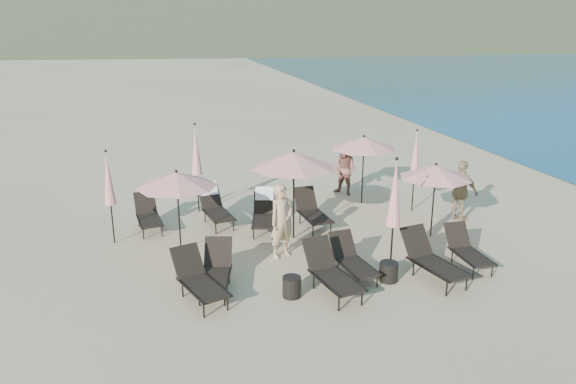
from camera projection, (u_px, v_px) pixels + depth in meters
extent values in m
plane|color=#D6BA8C|center=(372.00, 275.00, 13.27)|extent=(800.00, 800.00, 0.00)
cone|color=brown|center=(452.00, 0.00, 358.34)|extent=(280.00, 280.00, 32.00)
cube|color=black|center=(204.00, 288.00, 11.85)|extent=(1.02, 1.39, 0.05)
cube|color=black|center=(188.00, 261.00, 12.43)|extent=(0.77, 0.66, 0.64)
cylinder|color=black|center=(204.00, 310.00, 11.35)|extent=(0.04, 0.04, 0.35)
cylinder|color=black|center=(183.00, 289.00, 12.21)|extent=(0.04, 0.04, 0.35)
cylinder|color=black|center=(228.00, 303.00, 11.64)|extent=(0.04, 0.04, 0.35)
cylinder|color=black|center=(205.00, 283.00, 12.49)|extent=(0.04, 0.04, 0.35)
cube|color=black|center=(190.00, 291.00, 11.73)|extent=(0.50, 1.34, 0.04)
cube|color=black|center=(217.00, 283.00, 12.06)|extent=(0.50, 1.34, 0.04)
cube|color=black|center=(214.00, 280.00, 12.25)|extent=(0.91, 1.34, 0.05)
cube|color=black|center=(218.00, 252.00, 12.95)|extent=(0.73, 0.60, 0.63)
cylinder|color=black|center=(199.00, 299.00, 11.82)|extent=(0.04, 0.04, 0.35)
cylinder|color=black|center=(206.00, 277.00, 12.82)|extent=(0.04, 0.04, 0.35)
cylinder|color=black|center=(224.00, 298.00, 11.82)|extent=(0.04, 0.04, 0.35)
cylinder|color=black|center=(229.00, 276.00, 12.83)|extent=(0.04, 0.04, 0.35)
cube|color=black|center=(201.00, 278.00, 12.30)|extent=(0.37, 1.35, 0.04)
cube|color=black|center=(229.00, 278.00, 12.30)|extent=(0.37, 1.35, 0.04)
cube|color=black|center=(338.00, 281.00, 12.13)|extent=(0.91, 1.40, 0.05)
cube|color=black|center=(319.00, 253.00, 12.79)|extent=(0.75, 0.61, 0.67)
cylinder|color=black|center=(339.00, 303.00, 11.61)|extent=(0.04, 0.04, 0.37)
cylinder|color=black|center=(314.00, 281.00, 12.57)|extent=(0.04, 0.04, 0.37)
cylinder|color=black|center=(362.00, 298.00, 11.84)|extent=(0.04, 0.04, 0.37)
cylinder|color=black|center=(336.00, 277.00, 12.80)|extent=(0.04, 0.04, 0.37)
cube|color=black|center=(323.00, 283.00, 12.04)|extent=(0.32, 1.44, 0.04)
cube|color=black|center=(349.00, 277.00, 12.31)|extent=(0.32, 1.44, 0.04)
cube|color=black|center=(358.00, 267.00, 12.92)|extent=(0.74, 1.21, 0.05)
cube|color=black|center=(343.00, 244.00, 13.52)|extent=(0.64, 0.51, 0.59)
cylinder|color=black|center=(358.00, 285.00, 12.46)|extent=(0.03, 0.03, 0.32)
cylinder|color=black|center=(338.00, 267.00, 13.33)|extent=(0.03, 0.03, 0.32)
cylinder|color=black|center=(377.00, 281.00, 12.64)|extent=(0.03, 0.03, 0.32)
cylinder|color=black|center=(356.00, 264.00, 13.51)|extent=(0.03, 0.03, 0.32)
cube|color=black|center=(346.00, 268.00, 12.86)|extent=(0.21, 1.28, 0.04)
cube|color=black|center=(367.00, 264.00, 13.06)|extent=(0.21, 1.28, 0.04)
cube|color=black|center=(440.00, 268.00, 12.76)|extent=(0.95, 1.44, 0.06)
cube|color=black|center=(416.00, 241.00, 13.43)|extent=(0.78, 0.64, 0.68)
cylinder|color=black|center=(447.00, 288.00, 12.23)|extent=(0.04, 0.04, 0.37)
cylinder|color=black|center=(413.00, 268.00, 13.20)|extent=(0.04, 0.04, 0.37)
cylinder|color=black|center=(467.00, 283.00, 12.48)|extent=(0.04, 0.04, 0.37)
cylinder|color=black|center=(433.00, 264.00, 13.44)|extent=(0.04, 0.04, 0.37)
cube|color=black|center=(427.00, 269.00, 12.67)|extent=(0.36, 1.46, 0.04)
cube|color=black|center=(450.00, 264.00, 12.95)|extent=(0.36, 1.46, 0.04)
cube|color=black|center=(473.00, 257.00, 13.48)|extent=(0.60, 1.14, 0.05)
cube|color=black|center=(457.00, 235.00, 14.10)|extent=(0.59, 0.43, 0.58)
cylinder|color=black|center=(473.00, 273.00, 13.04)|extent=(0.03, 0.03, 0.32)
cylinder|color=black|center=(452.00, 256.00, 13.94)|extent=(0.03, 0.03, 0.32)
cylinder|color=black|center=(492.00, 271.00, 13.15)|extent=(0.03, 0.03, 0.32)
cylinder|color=black|center=(470.00, 254.00, 14.05)|extent=(0.03, 0.03, 0.32)
cube|color=black|center=(461.00, 257.00, 13.45)|extent=(0.05, 1.27, 0.04)
cube|color=black|center=(482.00, 255.00, 13.58)|extent=(0.05, 1.27, 0.04)
cube|color=black|center=(150.00, 221.00, 15.86)|extent=(0.74, 1.23, 0.05)
cube|color=black|center=(145.00, 203.00, 16.48)|extent=(0.65, 0.51, 0.60)
cylinder|color=black|center=(143.00, 233.00, 15.40)|extent=(0.03, 0.03, 0.33)
cylinder|color=black|center=(139.00, 222.00, 16.29)|extent=(0.03, 0.03, 0.33)
cylinder|color=black|center=(162.00, 231.00, 15.57)|extent=(0.03, 0.03, 0.33)
cylinder|color=black|center=(156.00, 219.00, 16.46)|extent=(0.03, 0.03, 0.33)
cube|color=black|center=(139.00, 221.00, 15.80)|extent=(0.20, 1.31, 0.04)
cube|color=black|center=(160.00, 218.00, 16.01)|extent=(0.20, 1.31, 0.04)
cube|color=black|center=(219.00, 215.00, 16.26)|extent=(0.84, 1.31, 0.05)
cube|color=black|center=(210.00, 197.00, 16.88)|extent=(0.70, 0.57, 0.63)
cylinder|color=black|center=(216.00, 228.00, 15.77)|extent=(0.04, 0.04, 0.34)
cylinder|color=black|center=(205.00, 217.00, 16.68)|extent=(0.04, 0.04, 0.34)
cylinder|color=black|center=(233.00, 225.00, 15.98)|extent=(0.04, 0.04, 0.34)
cylinder|color=black|center=(222.00, 214.00, 16.89)|extent=(0.04, 0.04, 0.34)
cube|color=black|center=(208.00, 216.00, 16.18)|extent=(0.29, 1.35, 0.04)
cube|color=black|center=(228.00, 213.00, 16.42)|extent=(0.29, 1.35, 0.04)
cube|color=white|center=(208.00, 189.00, 16.94)|extent=(0.59, 0.38, 0.38)
cube|color=black|center=(264.00, 221.00, 15.79)|extent=(0.88, 1.30, 0.05)
cube|color=black|center=(264.00, 203.00, 16.47)|extent=(0.70, 0.58, 0.61)
cylinder|color=black|center=(254.00, 234.00, 15.37)|extent=(0.04, 0.04, 0.34)
cylinder|color=black|center=(255.00, 221.00, 16.34)|extent=(0.04, 0.04, 0.34)
cylinder|color=black|center=(272.00, 234.00, 15.38)|extent=(0.04, 0.04, 0.34)
cylinder|color=black|center=(273.00, 221.00, 16.35)|extent=(0.04, 0.04, 0.34)
cube|color=black|center=(253.00, 220.00, 15.84)|extent=(0.36, 1.30, 0.04)
cube|color=black|center=(274.00, 220.00, 15.84)|extent=(0.36, 1.30, 0.04)
cube|color=white|center=(264.00, 194.00, 16.53)|extent=(0.58, 0.40, 0.37)
cube|color=black|center=(315.00, 217.00, 16.09)|extent=(0.74, 1.29, 0.05)
cube|color=black|center=(305.00, 198.00, 16.75)|extent=(0.68, 0.52, 0.64)
cylinder|color=black|center=(313.00, 230.00, 15.60)|extent=(0.04, 0.04, 0.35)
cylinder|color=black|center=(300.00, 218.00, 16.56)|extent=(0.04, 0.04, 0.35)
cylinder|color=black|center=(331.00, 228.00, 15.76)|extent=(0.04, 0.04, 0.35)
cylinder|color=black|center=(317.00, 216.00, 16.72)|extent=(0.04, 0.04, 0.35)
cube|color=black|center=(305.00, 217.00, 16.04)|extent=(0.15, 1.39, 0.04)
cube|color=black|center=(325.00, 215.00, 16.23)|extent=(0.15, 1.39, 0.04)
cylinder|color=black|center=(179.00, 214.00, 14.32)|extent=(0.04, 0.04, 2.05)
cone|color=pink|center=(177.00, 180.00, 14.05)|extent=(2.05, 2.05, 0.37)
sphere|color=black|center=(176.00, 171.00, 13.98)|extent=(0.08, 0.08, 0.08)
cylinder|color=black|center=(294.00, 198.00, 15.18)|extent=(0.05, 0.05, 2.34)
cone|color=pink|center=(294.00, 160.00, 14.86)|extent=(2.34, 2.34, 0.42)
sphere|color=black|center=(294.00, 151.00, 14.79)|extent=(0.09, 0.09, 0.09)
cylinder|color=black|center=(433.00, 203.00, 15.34)|extent=(0.04, 0.04, 1.97)
cone|color=pink|center=(436.00, 172.00, 15.08)|extent=(1.97, 1.97, 0.36)
sphere|color=black|center=(436.00, 164.00, 15.02)|extent=(0.07, 0.07, 0.07)
cylinder|color=black|center=(363.00, 172.00, 18.12)|extent=(0.04, 0.04, 2.12)
cone|color=pink|center=(364.00, 143.00, 17.84)|extent=(2.12, 2.12, 0.38)
sphere|color=black|center=(364.00, 136.00, 17.77)|extent=(0.08, 0.08, 0.08)
cylinder|color=black|center=(391.00, 250.00, 13.18)|extent=(0.04, 0.04, 1.23)
cone|color=pink|center=(395.00, 193.00, 12.76)|extent=(0.33, 0.33, 1.56)
sphere|color=black|center=(397.00, 159.00, 12.52)|extent=(0.08, 0.08, 0.08)
cylinder|color=black|center=(413.00, 194.00, 17.54)|extent=(0.04, 0.04, 1.12)
cone|color=pink|center=(416.00, 154.00, 17.16)|extent=(0.31, 0.31, 1.43)
sphere|color=black|center=(417.00, 130.00, 16.94)|extent=(0.07, 0.07, 0.07)
cylinder|color=black|center=(113.00, 224.00, 15.03)|extent=(0.04, 0.04, 1.11)
cone|color=pink|center=(108.00, 178.00, 14.65)|extent=(0.30, 0.30, 1.41)
sphere|color=black|center=(106.00, 151.00, 14.43)|extent=(0.07, 0.07, 0.07)
cylinder|color=black|center=(198.00, 193.00, 17.45)|extent=(0.04, 0.04, 1.21)
cone|color=pink|center=(196.00, 150.00, 17.04)|extent=(0.33, 0.33, 1.54)
sphere|color=black|center=(195.00, 124.00, 16.80)|extent=(0.08, 0.08, 0.08)
cylinder|color=black|center=(292.00, 287.00, 12.21)|extent=(0.41, 0.41, 0.46)
cylinder|color=black|center=(389.00, 272.00, 12.94)|extent=(0.44, 0.44, 0.46)
imported|color=tan|center=(282.00, 221.00, 14.05)|extent=(0.82, 0.71, 1.91)
imported|color=#965B4D|center=(345.00, 170.00, 19.07)|extent=(1.07, 1.09, 1.77)
imported|color=tan|center=(461.00, 191.00, 16.61)|extent=(0.89, 1.16, 1.84)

